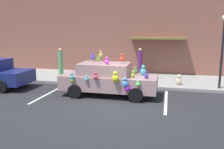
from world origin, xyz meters
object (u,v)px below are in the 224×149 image
street_lamp_post (223,44)px  pedestrian_near_shopfront (61,62)px  teddy_bear_on_sidewalk (179,80)px  pedestrian_walking_past (140,62)px  plush_covered_car (108,79)px

street_lamp_post → pedestrian_near_shopfront: 9.76m
teddy_bear_on_sidewalk → pedestrian_walking_past: (-2.41, 2.34, 0.58)m
teddy_bear_on_sidewalk → pedestrian_walking_past: 3.41m
plush_covered_car → pedestrian_near_shopfront: (-4.17, 3.69, 0.18)m
plush_covered_car → teddy_bear_on_sidewalk: bearing=35.2°
street_lamp_post → pedestrian_near_shopfront: bearing=170.5°
teddy_bear_on_sidewalk → pedestrian_walking_past: pedestrian_walking_past is taller
plush_covered_car → pedestrian_near_shopfront: bearing=138.5°
plush_covered_car → teddy_bear_on_sidewalk: size_ratio=7.79×
plush_covered_car → pedestrian_walking_past: (0.95, 4.70, 0.19)m
teddy_bear_on_sidewalk → street_lamp_post: 2.83m
pedestrian_near_shopfront → pedestrian_walking_past: pedestrian_walking_past is taller
plush_covered_car → pedestrian_walking_past: bearing=78.6°
street_lamp_post → pedestrian_walking_past: (-4.41, 2.60, -1.41)m
plush_covered_car → street_lamp_post: 5.97m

